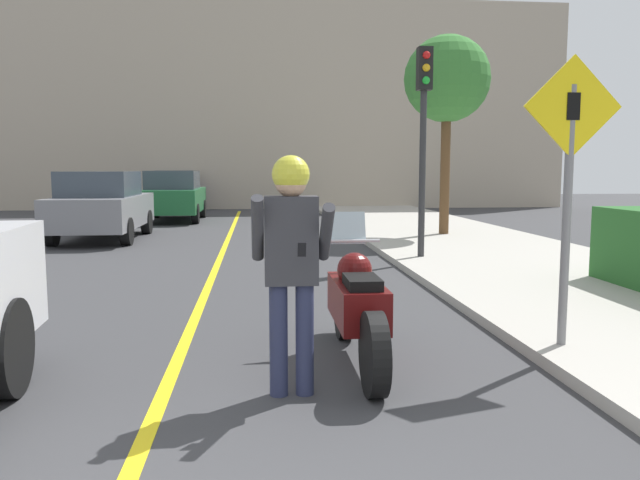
# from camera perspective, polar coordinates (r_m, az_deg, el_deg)

# --- Properties ---
(road_center_line) EXTENTS (0.12, 36.00, 0.01)m
(road_center_line) POSITION_cam_1_polar(r_m,az_deg,el_deg) (8.19, -10.86, -5.81)
(road_center_line) COLOR yellow
(road_center_line) RESTS_ON ground
(building_backdrop) EXTENTS (28.00, 1.20, 9.07)m
(building_backdrop) POSITION_cam_1_polar(r_m,az_deg,el_deg) (28.11, -6.14, 12.18)
(building_backdrop) COLOR #B2A38E
(building_backdrop) RESTS_ON ground
(motorcycle) EXTENTS (0.62, 2.32, 1.31)m
(motorcycle) POSITION_cam_1_polar(r_m,az_deg,el_deg) (5.59, 3.39, -6.08)
(motorcycle) COLOR black
(motorcycle) RESTS_ON ground
(person_biker) EXTENTS (0.59, 0.49, 1.84)m
(person_biker) POSITION_cam_1_polar(r_m,az_deg,el_deg) (4.68, -2.64, -0.74)
(person_biker) COLOR #282D4C
(person_biker) RESTS_ON ground
(crossing_sign) EXTENTS (0.91, 0.08, 2.62)m
(crossing_sign) POSITION_cam_1_polar(r_m,az_deg,el_deg) (6.06, 21.82, 5.67)
(crossing_sign) COLOR slate
(crossing_sign) RESTS_ON sidewalk_curb
(traffic_light) EXTENTS (0.26, 0.30, 3.80)m
(traffic_light) POSITION_cam_1_polar(r_m,az_deg,el_deg) (11.69, 9.46, 11.41)
(traffic_light) COLOR #2D2D30
(traffic_light) RESTS_ON sidewalk_curb
(street_tree) EXTENTS (2.11, 2.11, 4.88)m
(street_tree) POSITION_cam_1_polar(r_m,az_deg,el_deg) (16.09, 11.54, 14.10)
(street_tree) COLOR brown
(street_tree) RESTS_ON sidewalk_curb
(parked_car_grey) EXTENTS (1.88, 4.20, 1.68)m
(parked_car_grey) POSITION_cam_1_polar(r_m,az_deg,el_deg) (16.24, -19.31, 3.03)
(parked_car_grey) COLOR black
(parked_car_grey) RESTS_ON ground
(parked_car_green) EXTENTS (1.88, 4.20, 1.68)m
(parked_car_green) POSITION_cam_1_polar(r_m,az_deg,el_deg) (21.57, -13.23, 3.99)
(parked_car_green) COLOR black
(parked_car_green) RESTS_ON ground
(parked_car_blue) EXTENTS (1.88, 4.20, 1.68)m
(parked_car_blue) POSITION_cam_1_polar(r_m,az_deg,el_deg) (27.87, -12.86, 4.52)
(parked_car_blue) COLOR black
(parked_car_blue) RESTS_ON ground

